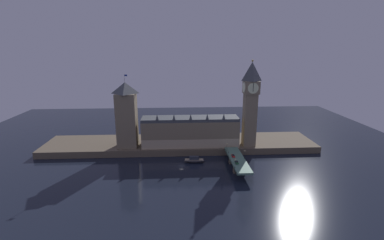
{
  "coord_description": "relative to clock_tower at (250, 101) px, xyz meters",
  "views": [
    {
      "loc": [
        -2.59,
        -181.1,
        79.99
      ],
      "look_at": [
        8.6,
        20.0,
        28.13
      ],
      "focal_mm": 26.0,
      "sensor_mm": 36.0,
      "label": 1
    }
  ],
  "objects": [
    {
      "name": "street_lamp_mid",
      "position": [
        -10.61,
        -31.2,
        -30.07
      ],
      "size": [
        1.34,
        0.6,
        6.14
      ],
      "color": "#2D3333",
      "rests_on": "bridge"
    },
    {
      "name": "parliament_hall",
      "position": [
        -46.24,
        3.24,
        -24.07
      ],
      "size": [
        75.57,
        18.24,
        27.23
      ],
      "color": "#7F7056",
      "rests_on": "embankment"
    },
    {
      "name": "clock_tower",
      "position": [
        0.0,
        0.0,
        0.0
      ],
      "size": [
        11.6,
        11.71,
        66.93
      ],
      "color": "#7F7056",
      "rests_on": "embankment"
    },
    {
      "name": "street_lamp_far",
      "position": [
        -20.24,
        -16.48,
        -30.06
      ],
      "size": [
        1.34,
        0.6,
        6.15
      ],
      "color": "#2D3333",
      "rests_on": "bridge"
    },
    {
      "name": "boat_upstream",
      "position": [
        -44.6,
        -20.56,
        -38.86
      ],
      "size": [
        15.26,
        5.14,
        4.78
      ],
      "color": "#28282D",
      "rests_on": "ground_plane"
    },
    {
      "name": "street_lamp_near",
      "position": [
        -20.24,
        -45.92,
        -30.23
      ],
      "size": [
        1.34,
        0.6,
        5.88
      ],
      "color": "#2D3333",
      "rests_on": "bridge"
    },
    {
      "name": "pedestrian_far_rail",
      "position": [
        -19.84,
        -20.9,
        -33.07
      ],
      "size": [
        0.38,
        0.38,
        1.61
      ],
      "color": "black",
      "rests_on": "bridge"
    },
    {
      "name": "bridge",
      "position": [
        -15.42,
        -31.2,
        -35.65
      ],
      "size": [
        10.04,
        46.0,
        6.69
      ],
      "color": "slate",
      "rests_on": "ground_plane"
    },
    {
      "name": "ground_plane",
      "position": [
        -53.94,
        -26.2,
        -40.6
      ],
      "size": [
        400.0,
        400.0,
        0.0
      ],
      "primitive_type": "plane",
      "color": "black"
    },
    {
      "name": "victoria_tower",
      "position": [
        -95.21,
        2.73,
        -10.02
      ],
      "size": [
        15.17,
        15.17,
        56.46
      ],
      "color": "#7F7056",
      "rests_on": "embankment"
    },
    {
      "name": "embankment",
      "position": [
        -53.94,
        12.8,
        -38.0
      ],
      "size": [
        220.0,
        42.0,
        5.21
      ],
      "color": "brown",
      "rests_on": "ground_plane"
    },
    {
      "name": "car_northbound_trail",
      "position": [
        -17.63,
        -38.99,
        -33.24
      ],
      "size": [
        1.98,
        4.57,
        1.43
      ],
      "color": "#235633",
      "rests_on": "bridge"
    },
    {
      "name": "car_northbound_lead",
      "position": [
        -17.63,
        -27.41,
        -33.26
      ],
      "size": [
        1.92,
        4.73,
        1.41
      ],
      "color": "red",
      "rests_on": "bridge"
    }
  ]
}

